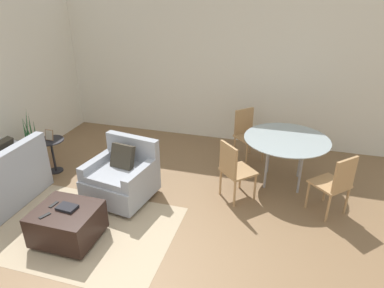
{
  "coord_description": "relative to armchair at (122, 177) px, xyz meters",
  "views": [
    {
      "loc": [
        1.63,
        -2.33,
        2.9
      ],
      "look_at": [
        0.38,
        2.0,
        0.75
      ],
      "focal_mm": 32.0,
      "sensor_mm": 36.0,
      "label": 1
    }
  ],
  "objects": [
    {
      "name": "wall_back",
      "position": [
        0.53,
        2.5,
        1.03
      ],
      "size": [
        12.0,
        0.06,
        2.75
      ],
      "color": "silver",
      "rests_on": "ground_plane"
    },
    {
      "name": "tv_remote_primary",
      "position": [
        -0.38,
        -1.19,
        0.1
      ],
      "size": [
        0.09,
        0.14,
        0.01
      ],
      "color": "black",
      "rests_on": "ottoman"
    },
    {
      "name": "potted_plant",
      "position": [
        -1.9,
        0.46,
        -0.11
      ],
      "size": [
        0.35,
        0.35,
        1.02
      ],
      "color": "maroon",
      "rests_on": "ground_plane"
    },
    {
      "name": "picture_frame",
      "position": [
        -1.44,
        0.37,
        0.32
      ],
      "size": [
        0.14,
        0.07,
        0.18
      ],
      "color": "#8C6647",
      "rests_on": "side_table"
    },
    {
      "name": "side_table",
      "position": [
        -1.44,
        0.37,
        0.07
      ],
      "size": [
        0.42,
        0.42,
        0.58
      ],
      "color": "black",
      "rests_on": "ground_plane"
    },
    {
      "name": "dining_table",
      "position": [
        2.23,
        1.08,
        0.35
      ],
      "size": [
        1.28,
        1.28,
        0.76
      ],
      "color": "#99A8AD",
      "rests_on": "ground_plane"
    },
    {
      "name": "ground_plane",
      "position": [
        0.53,
        -1.48,
        -0.34
      ],
      "size": [
        20.0,
        20.0,
        0.0
      ],
      "primitive_type": "plane",
      "color": "brown"
    },
    {
      "name": "dining_chair_far_left",
      "position": [
        1.55,
        1.76,
        0.18
      ],
      "size": [
        0.59,
        0.59,
        0.9
      ],
      "color": "tan",
      "rests_on": "ground_plane"
    },
    {
      "name": "tv_remote_secondary",
      "position": [
        -0.42,
        -0.98,
        0.1
      ],
      "size": [
        0.06,
        0.14,
        0.01
      ],
      "color": "black",
      "rests_on": "ottoman"
    },
    {
      "name": "dining_chair_near_right",
      "position": [
        2.91,
        0.4,
        0.18
      ],
      "size": [
        0.59,
        0.59,
        0.9
      ],
      "color": "tan",
      "rests_on": "ground_plane"
    },
    {
      "name": "ottoman",
      "position": [
        -0.23,
        -1.03,
        -0.1
      ],
      "size": [
        0.74,
        0.65,
        0.44
      ],
      "color": "black",
      "rests_on": "ground_plane"
    },
    {
      "name": "book_stack",
      "position": [
        -0.21,
        -1.0,
        0.11
      ],
      "size": [
        0.24,
        0.18,
        0.03
      ],
      "color": "black",
      "rests_on": "ottoman"
    },
    {
      "name": "area_rug",
      "position": [
        -0.12,
        -0.83,
        -0.34
      ],
      "size": [
        2.24,
        1.63,
        0.01
      ],
      "color": "tan",
      "rests_on": "ground_plane"
    },
    {
      "name": "armchair",
      "position": [
        0.0,
        0.0,
        0.0
      ],
      "size": [
        0.97,
        0.96,
        0.86
      ],
      "color": "#999EA8",
      "rests_on": "ground_plane"
    },
    {
      "name": "dining_chair_near_left",
      "position": [
        1.55,
        0.4,
        0.18
      ],
      "size": [
        0.59,
        0.59,
        0.9
      ],
      "color": "tan",
      "rests_on": "ground_plane"
    }
  ]
}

